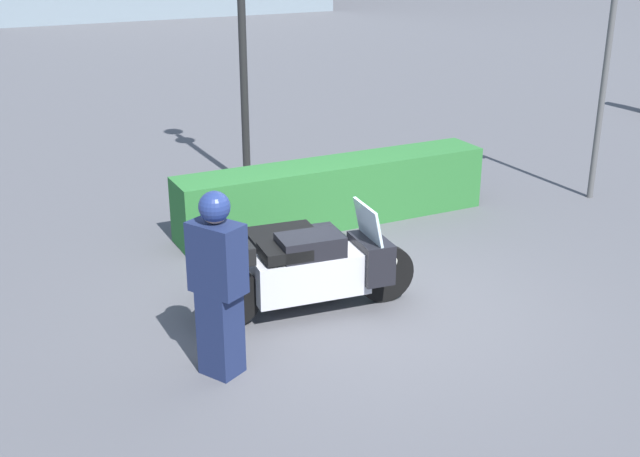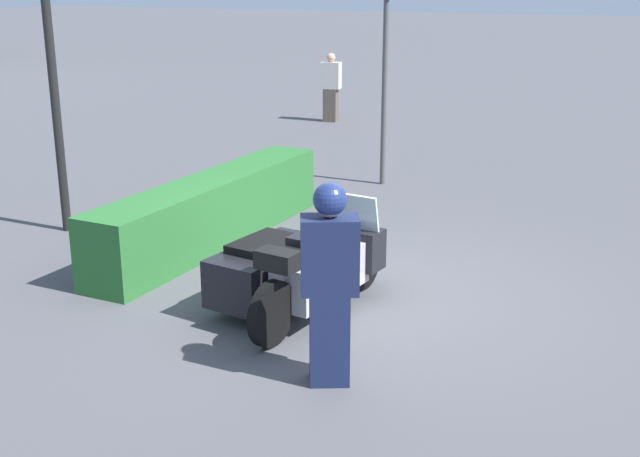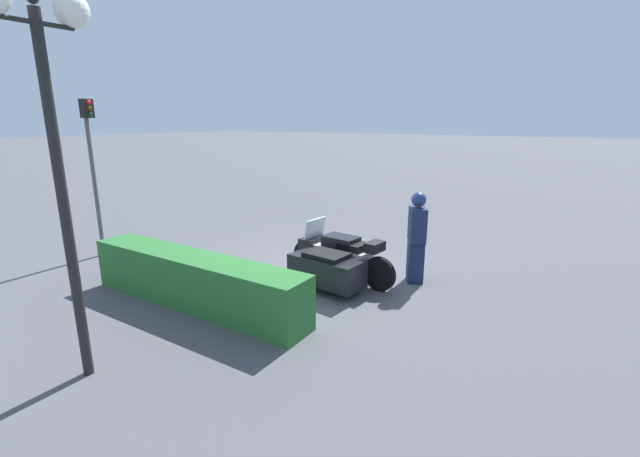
% 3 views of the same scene
% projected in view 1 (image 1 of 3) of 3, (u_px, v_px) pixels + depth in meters
% --- Properties ---
extents(ground_plane, '(160.00, 160.00, 0.00)m').
position_uv_depth(ground_plane, '(368.00, 305.00, 8.77)').
color(ground_plane, '#4C4C51').
extents(police_motorcycle, '(2.39, 1.38, 1.16)m').
position_uv_depth(police_motorcycle, '(303.00, 262.00, 8.72)').
color(police_motorcycle, black).
rests_on(police_motorcycle, ground).
extents(officer_rider, '(0.49, 0.56, 1.77)m').
position_uv_depth(officer_rider, '(218.00, 280.00, 7.14)').
color(officer_rider, '#192347').
rests_on(officer_rider, ground).
extents(hedge_bush_curbside, '(4.46, 0.70, 0.88)m').
position_uv_depth(hedge_bush_curbside, '(334.00, 193.00, 11.03)').
color(hedge_bush_curbside, '#28662D').
rests_on(hedge_bush_curbside, ground).
extents(traffic_light_near, '(0.22, 0.28, 3.51)m').
position_uv_depth(traffic_light_near, '(608.00, 44.00, 11.37)').
color(traffic_light_near, '#4C4C4C').
rests_on(traffic_light_near, ground).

